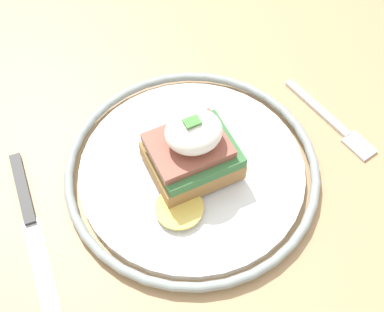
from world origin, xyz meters
The scene contains 5 objects.
dining_table centered at (0.00, 0.00, 0.62)m, with size 0.81×0.69×0.77m.
plate centered at (0.01, 0.06, 0.78)m, with size 0.28×0.28×0.02m.
sandwich centered at (0.01, 0.06, 0.82)m, with size 0.10×0.11×0.08m.
fork centered at (-0.17, 0.07, 0.78)m, with size 0.04×0.14×0.00m.
knife centered at (0.19, 0.04, 0.78)m, with size 0.03×0.20×0.01m.
Camera 1 is at (0.15, 0.34, 1.28)m, focal length 50.00 mm.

